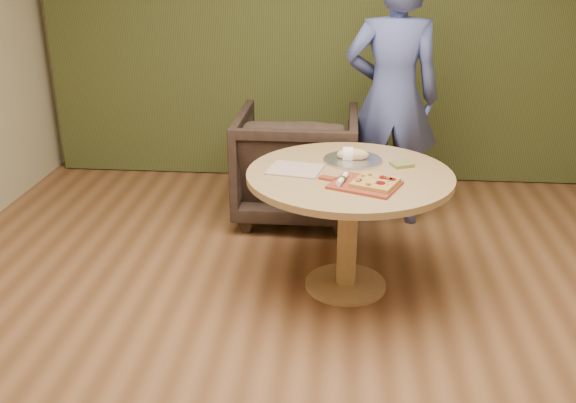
% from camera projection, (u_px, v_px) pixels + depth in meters
% --- Properties ---
extents(room_shell, '(5.04, 6.04, 2.84)m').
position_uv_depth(room_shell, '(301.00, 93.00, 2.67)').
color(room_shell, brown).
rests_on(room_shell, ground).
extents(curtain, '(4.80, 0.14, 2.78)m').
position_uv_depth(curtain, '(325.00, 16.00, 5.35)').
color(curtain, '#343C1B').
rests_on(curtain, ground).
extents(pedestal_table, '(1.20, 1.20, 0.75)m').
position_uv_depth(pedestal_table, '(349.00, 195.00, 3.75)').
color(pedestal_table, tan).
rests_on(pedestal_table, ground).
extents(pizza_paddle, '(0.47, 0.39, 0.01)m').
position_uv_depth(pizza_paddle, '(363.00, 185.00, 3.49)').
color(pizza_paddle, '#9A3B27').
rests_on(pizza_paddle, pedestal_table).
extents(flatbread_pizza, '(0.29, 0.29, 0.04)m').
position_uv_depth(flatbread_pizza, '(375.00, 182.00, 3.47)').
color(flatbread_pizza, tan).
rests_on(flatbread_pizza, pizza_paddle).
extents(cutlery_roll, '(0.07, 0.20, 0.03)m').
position_uv_depth(cutlery_roll, '(342.00, 179.00, 3.51)').
color(cutlery_roll, white).
rests_on(cutlery_roll, pizza_paddle).
extents(newspaper, '(0.34, 0.30, 0.01)m').
position_uv_depth(newspaper, '(295.00, 169.00, 3.73)').
color(newspaper, silver).
rests_on(newspaper, pedestal_table).
extents(serving_tray, '(0.36, 0.36, 0.02)m').
position_uv_depth(serving_tray, '(353.00, 160.00, 3.88)').
color(serving_tray, silver).
rests_on(serving_tray, pedestal_table).
extents(bread_roll, '(0.19, 0.09, 0.09)m').
position_uv_depth(bread_roll, '(351.00, 154.00, 3.86)').
color(bread_roll, '#E0BD88').
rests_on(bread_roll, serving_tray).
extents(green_packet, '(0.15, 0.14, 0.02)m').
position_uv_depth(green_packet, '(402.00, 164.00, 3.80)').
color(green_packet, '#59612B').
rests_on(green_packet, pedestal_table).
extents(armchair, '(0.89, 0.84, 0.92)m').
position_uv_depth(armchair, '(297.00, 159.00, 4.85)').
color(armchair, black).
rests_on(armchair, ground).
extents(person_standing, '(0.70, 0.47, 1.88)m').
position_uv_depth(person_standing, '(392.00, 98.00, 4.59)').
color(person_standing, '#455294').
rests_on(person_standing, ground).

